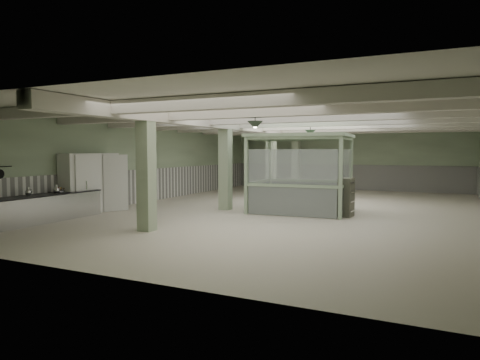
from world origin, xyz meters
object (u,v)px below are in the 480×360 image
at_px(guard_booth, 301,161).
at_px(walkin_cooler, 91,183).
at_px(filing_cabinet, 346,197).
at_px(prep_counter, 34,209).

bearing_deg(guard_booth, walkin_cooler, -155.82).
distance_m(walkin_cooler, filing_cabinet, 9.40).
bearing_deg(filing_cabinet, guard_booth, 168.53).
xyz_separation_m(walkin_cooler, guard_booth, (6.99, 3.74, 0.82)).
xyz_separation_m(prep_counter, walkin_cooler, (-0.08, 2.55, 0.68)).
distance_m(guard_booth, filing_cabinet, 2.30).
relative_size(walkin_cooler, filing_cabinet, 1.81).
height_order(guard_booth, filing_cabinet, guard_booth).
bearing_deg(filing_cabinet, walkin_cooler, -155.23).
height_order(walkin_cooler, filing_cabinet, walkin_cooler).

